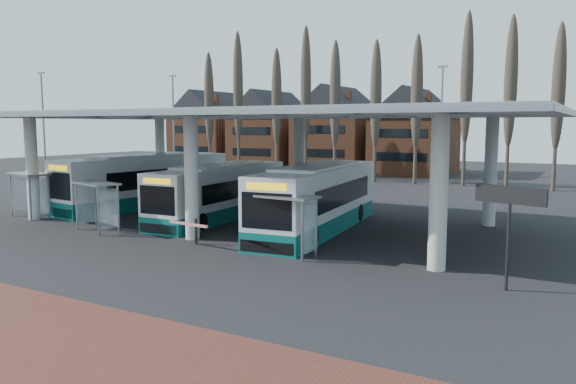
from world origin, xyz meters
The scene contains 15 objects.
ground centered at (0.00, 0.00, 0.00)m, with size 140.00×140.00×0.00m, color black.
station_canopy centered at (0.00, 8.00, 5.68)m, with size 32.00×16.00×6.34m.
poplar_row centered at (0.00, 33.00, 8.78)m, with size 45.10×1.10×14.50m.
townhouse_row centered at (-15.75, 44.00, 5.94)m, with size 36.80×10.30×12.25m.
lamp_post_a centered at (-18.00, 22.00, 5.34)m, with size 0.80×0.16×10.17m.
lamp_post_b centered at (6.00, 26.00, 5.34)m, with size 0.80×0.16×10.17m.
lamp_post_d centered at (-26.00, 14.00, 5.34)m, with size 0.80×0.16×10.17m.
bus_0 centered at (-9.76, 9.65, 1.69)m, with size 4.35×13.18×3.59m.
bus_1 centered at (-2.43, 8.20, 1.53)m, with size 3.21×11.83×3.25m.
bus_2 centered at (4.35, 7.55, 1.65)m, with size 4.11×12.84×3.51m.
shelter_0 centered at (-12.71, 2.92, 1.96)m, with size 3.12×1.96×2.69m.
shelter_1 centered at (-5.62, 1.76, 1.89)m, with size 3.05×2.05×2.59m.
shelter_2 centered at (5.71, 1.87, 1.90)m, with size 2.91×1.62×2.61m.
info_sign_0 centered at (14.78, 0.96, 2.99)m, with size 2.35×0.74×3.56m.
barrier centered at (0.92, 1.20, 0.94)m, with size 2.42×0.79×1.21m.
Camera 1 is at (17.45, -18.80, 5.60)m, focal length 35.00 mm.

